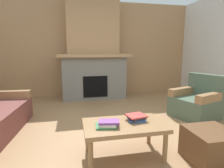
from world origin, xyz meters
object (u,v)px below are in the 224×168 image
(fireplace, at_px, (93,56))
(coffee_table, at_px, (124,128))
(armchair, at_px, (197,103))
(ottoman, at_px, (210,146))

(fireplace, relative_size, coffee_table, 2.70)
(armchair, xyz_separation_m, coffee_table, (-1.81, -1.07, 0.08))
(fireplace, xyz_separation_m, ottoman, (1.00, -3.44, -0.96))
(armchair, distance_m, ottoman, 1.65)
(fireplace, xyz_separation_m, coffee_table, (0.03, -3.10, -0.79))
(armchair, bearing_deg, coffee_table, -149.32)
(armchair, xyz_separation_m, ottoman, (-0.84, -1.41, -0.09))
(armchair, bearing_deg, ottoman, -120.65)
(fireplace, relative_size, armchair, 2.79)
(coffee_table, bearing_deg, armchair, 30.68)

